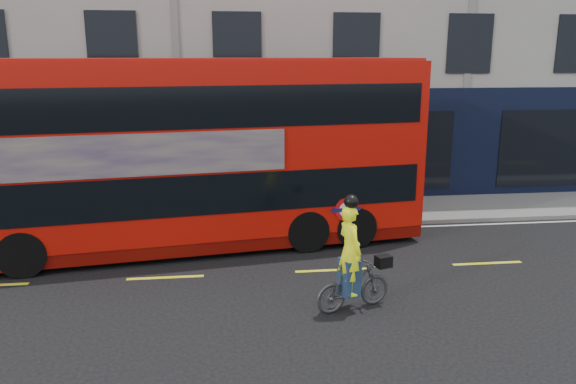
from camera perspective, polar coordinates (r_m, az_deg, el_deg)
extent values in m
plane|color=black|center=(12.37, -13.00, -11.12)|extent=(120.00, 120.00, 0.00)
cube|color=gray|center=(18.43, -10.92, -2.45)|extent=(60.00, 3.00, 0.12)
cube|color=slate|center=(17.00, -11.27, -3.84)|extent=(60.00, 0.12, 0.13)
cube|color=black|center=(19.45, -10.88, 4.26)|extent=(50.00, 0.08, 4.00)
cube|color=silver|center=(16.73, -11.33, -4.35)|extent=(58.00, 0.10, 0.01)
cube|color=red|center=(15.18, -10.09, 4.52)|extent=(12.73, 4.52, 4.47)
cube|color=#600803|center=(15.73, -9.72, -4.16)|extent=(12.72, 4.47, 0.34)
cube|color=black|center=(15.36, -9.94, 0.87)|extent=(12.24, 4.49, 1.02)
cube|color=black|center=(15.04, -10.28, 8.88)|extent=(12.24, 4.49, 1.02)
cube|color=#A0120B|center=(14.99, -10.46, 13.07)|extent=(12.46, 4.37, 0.09)
cube|color=black|center=(17.02, 11.51, 2.05)|extent=(0.39, 2.53, 1.02)
cube|color=black|center=(16.72, 11.87, 9.28)|extent=(0.39, 2.53, 1.02)
cube|color=tan|center=(13.69, -14.33, 3.67)|extent=(6.73, 0.98, 1.02)
cylinder|color=red|center=(14.98, 5.94, -1.79)|extent=(0.63, 0.11, 0.63)
cylinder|color=white|center=(14.98, 5.94, -1.79)|extent=(0.41, 0.08, 0.41)
cube|color=#0C1459|center=(14.97, 5.95, -1.80)|extent=(0.79, 0.13, 0.10)
cylinder|color=black|center=(16.55, 5.25, -2.30)|extent=(1.52, 3.01, 1.13)
cylinder|color=black|center=(16.15, 0.70, -2.64)|extent=(1.52, 3.01, 1.13)
cylinder|color=black|center=(15.89, -24.58, -4.21)|extent=(1.52, 3.01, 1.13)
imported|color=#424547|center=(11.76, 6.67, -9.47)|extent=(1.76, 0.98, 1.02)
imported|color=#F3FC17|center=(11.41, 6.30, -5.88)|extent=(0.62, 0.77, 1.84)
cube|color=black|center=(11.96, 9.67, -6.96)|extent=(0.37, 0.33, 0.25)
cube|color=navy|center=(11.62, 6.22, -8.60)|extent=(0.45, 0.51, 0.78)
sphere|color=black|center=(11.12, 6.44, -0.98)|extent=(0.29, 0.29, 0.29)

